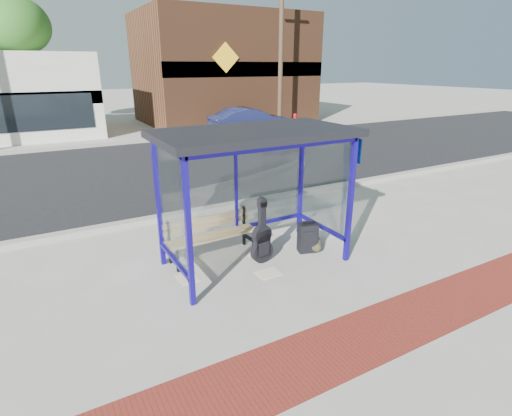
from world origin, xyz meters
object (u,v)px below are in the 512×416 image
backpack (316,244)px  parked_car (250,122)px  suitcase (308,238)px  guitar_bag (262,240)px  fire_hydrant (295,119)px  bench (211,233)px

backpack → parked_car: bearing=70.3°
suitcase → backpack: bearing=-14.9°
guitar_bag → parked_car: (6.53, 12.52, 0.27)m
suitcase → fire_hydrant: size_ratio=0.82×
backpack → parked_car: parked_car is taller
guitar_bag → bench: bearing=131.0°
bench → suitcase: bearing=-25.5°
guitar_bag → backpack: guitar_bag is taller
backpack → parked_car: size_ratio=0.08×
bench → suitcase: 1.84m
bench → guitar_bag: size_ratio=1.49×
fire_hydrant → backpack: bearing=-123.1°
suitcase → backpack: 0.21m
suitcase → parked_car: (5.54, 12.58, 0.41)m
bench → fire_hydrant: 17.35m
guitar_bag → parked_car: size_ratio=0.28×
guitar_bag → suitcase: guitar_bag is taller
fire_hydrant → bench: bearing=-129.6°
parked_car → backpack: bearing=161.0°
bench → guitar_bag: bearing=-45.9°
fire_hydrant → guitar_bag: bearing=-126.4°
suitcase → fire_hydrant: fire_hydrant is taller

